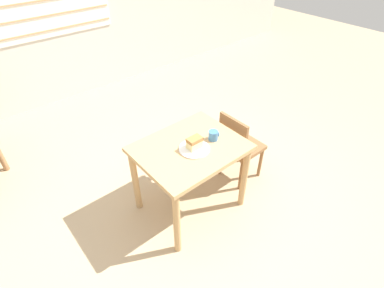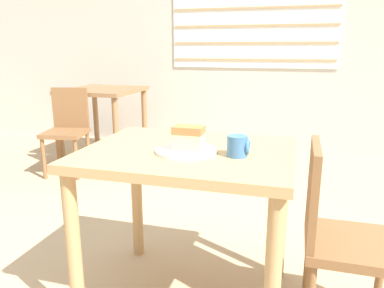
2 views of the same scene
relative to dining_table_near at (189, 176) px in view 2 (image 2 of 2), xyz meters
The scene contains 8 objects.
wall_back 3.02m from the dining_table_near, 91.22° to the left, with size 10.00×0.09×2.80m.
dining_table_near is the anchor object (origin of this frame).
dining_table_far 2.63m from the dining_table_near, 126.92° to the left, with size 0.74×0.81×0.75m.
chair_near_window 0.66m from the dining_table_near, ahead, with size 0.37×0.37×0.81m.
chair_far_corner 2.25m from the dining_table_near, 137.51° to the left, with size 0.43×0.43×0.81m.
plate 0.14m from the dining_table_near, 85.04° to the right, with size 0.26×0.26×0.01m.
cake_slice 0.19m from the dining_table_near, 74.03° to the right, with size 0.13×0.08×0.10m.
coffee_mug 0.28m from the dining_table_near, 13.44° to the right, with size 0.09×0.08×0.09m.
Camera 2 is at (0.51, -1.39, 1.17)m, focal length 35.00 mm.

